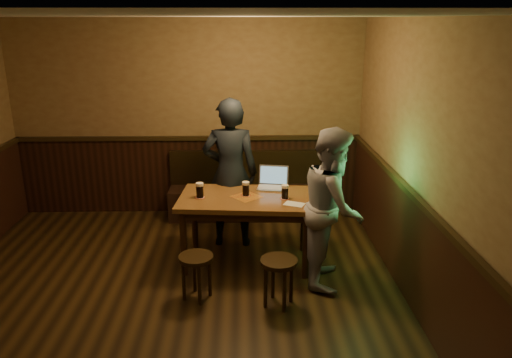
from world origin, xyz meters
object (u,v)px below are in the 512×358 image
Objects in this scene: pint_right at (285,192)px; person_grey at (333,207)px; laptop at (273,182)px; pint_mid at (246,189)px; stool_right at (279,269)px; bench at (246,196)px; person_suit at (230,173)px; pub_table at (247,206)px; pint_left at (200,190)px; stool_left at (196,264)px.

person_grey is at bearing -36.83° from pint_right.
pint_mid is at bearing -128.48° from laptop.
laptop is at bearing 89.37° from stool_right.
person_suit is at bearing -101.72° from bench.
laptop reaches higher than pub_table.
pint_left is at bearing -174.42° from pint_mid.
person_grey reaches higher than bench.
pint_right is 0.61m from person_grey.
pint_right is at bearing 64.93° from person_grey.
pint_left is (-0.53, -1.49, 0.60)m from bench.
pint_mid is (-0.32, 0.99, 0.51)m from stool_right.
stool_right is 2.83× the size of pint_left.
pint_right is (0.13, 0.88, 0.50)m from stool_right.
stool_left is 0.25× the size of person_suit.
pint_left is (-0.84, 0.94, 0.51)m from stool_right.
pint_right is 0.09× the size of person_suit.
stool_right is 1.66m from person_suit.
laptop is (0.01, 1.29, 0.49)m from stool_right.
person_suit is at bearing 136.13° from pint_right.
bench is 1.53m from pub_table.
pint_left is 1.08× the size of pint_right.
pub_table is 4.02× the size of laptop.
person_grey is at bearing -20.60° from pub_table.
pint_left is 0.44× the size of laptop.
laptop is (0.85, 1.13, 0.51)m from stool_left.
pint_mid is at bearing 74.49° from person_grey.
bench is 1.69m from pint_left.
person_suit is at bearing 60.77° from person_grey.
pint_left is at bearing -109.74° from bench.
bench is at bearing 97.29° from stool_right.
stool_left is 1.48m from person_suit.
pint_left reaches higher than pint_right.
pint_right is at bearing -4.88° from pub_table.
person_grey is at bearing -42.22° from laptop.
pint_left is at bearing 90.59° from stool_left.
pub_table reaches higher than stool_right.
stool_right is 0.29× the size of person_grey.
bench is 5.49× the size of laptop.
person_grey is (1.45, 0.36, 0.48)m from stool_left.
laptop reaches higher than bench.
pub_table is 0.20m from pint_mid.
pint_left is 0.09× the size of person_suit.
pint_left is 0.64m from person_suit.
bench is at bearing 37.51° from person_grey.
person_suit is at bearing 76.12° from stool_left.
bench is at bearing 105.72° from pint_right.
pub_table is at bearing -90.00° from bench.
pint_right is 0.10× the size of person_grey.
person_suit reaches higher than stool_left.
pub_table is 0.57m from pint_left.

